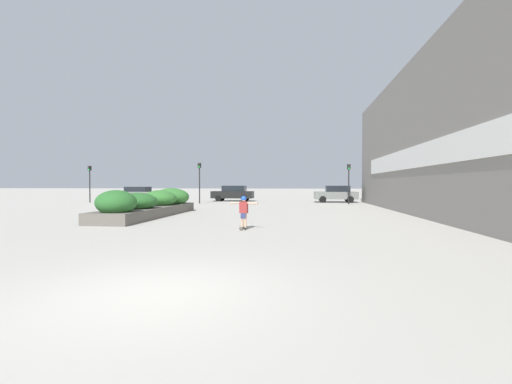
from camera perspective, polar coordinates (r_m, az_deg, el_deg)
name	(u,v)px	position (r m, az deg, el deg)	size (l,w,h in m)	color
ground_plane	(154,293)	(5.98, -16.59, -15.86)	(300.00, 300.00, 0.00)	#ADA89E
building_wall_right	(434,130)	(19.25, 27.56, 9.11)	(0.67, 35.14, 8.90)	gray
planter_box	(151,204)	(20.05, -17.02, -1.89)	(2.25, 9.40, 1.53)	#605B54
skateboard	(244,228)	(13.38, -2.06, -6.00)	(0.30, 0.62, 0.09)	black
skateboarder	(244,208)	(13.30, -2.06, -2.74)	(1.13, 0.33, 1.22)	tan
car_leftmost	(139,193)	(40.01, -18.91, -0.21)	(4.43, 2.06, 1.52)	slate
car_center_left	(336,194)	(34.91, 13.20, -0.28)	(4.20, 2.01, 1.65)	slate
car_center_right	(233,193)	(36.56, -3.84, -0.19)	(4.41, 1.98, 1.65)	black
traffic_light_left	(199,176)	(32.24, -9.41, 2.63)	(0.28, 0.30, 3.78)	black
traffic_light_right	(349,177)	(31.68, 15.20, 2.42)	(0.28, 0.30, 3.59)	black
traffic_light_far_left	(90,178)	(37.32, -25.99, 2.17)	(0.28, 0.30, 3.60)	black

